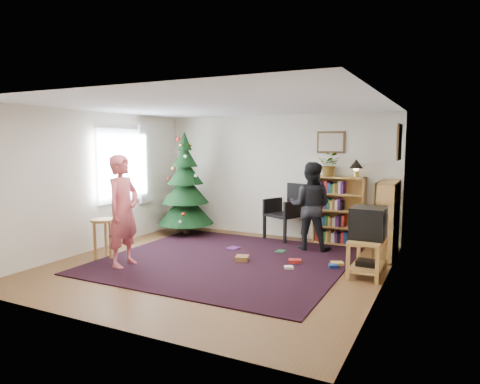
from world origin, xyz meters
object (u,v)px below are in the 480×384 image
at_px(christmas_tree, 185,192).
at_px(bookshelf_back, 339,210).
at_px(bookshelf_right, 387,219).
at_px(picture_back, 331,142).
at_px(person_by_chair, 310,206).
at_px(tv_stand, 367,253).
at_px(person_standing, 123,211).
at_px(potted_plant, 330,164).
at_px(crt_tv, 368,223).
at_px(picture_right, 399,142).
at_px(armchair, 286,209).
at_px(table_lamp, 356,165).
at_px(stool, 103,228).

bearing_deg(christmas_tree, bookshelf_back, 10.32).
relative_size(bookshelf_back, bookshelf_right, 1.00).
distance_m(picture_back, person_by_chair, 1.42).
bearing_deg(bookshelf_back, tv_stand, -64.15).
xyz_separation_m(person_standing, potted_plant, (2.47, 3.00, 0.65)).
bearing_deg(christmas_tree, crt_tv, -16.60).
height_order(picture_right, potted_plant, picture_right).
xyz_separation_m(bookshelf_back, tv_stand, (0.85, -1.75, -0.34)).
bearing_deg(armchair, person_standing, -96.30).
xyz_separation_m(person_standing, table_lamp, (2.97, 3.00, 0.65)).
relative_size(christmas_tree, bookshelf_back, 1.67).
height_order(tv_stand, person_standing, person_standing).
relative_size(bookshelf_right, stool, 1.92).
bearing_deg(bookshelf_right, tv_stand, 173.87).
relative_size(picture_right, stool, 0.89).
xyz_separation_m(bookshelf_back, stool, (-3.27, -2.82, -0.14)).
xyz_separation_m(bookshelf_right, potted_plant, (-1.17, 0.64, 0.86)).
bearing_deg(stool, bookshelf_right, 27.20).
bearing_deg(picture_back, crt_tv, -60.54).
bearing_deg(armchair, stool, -106.36).
bearing_deg(armchair, bookshelf_back, 22.75).
relative_size(picture_back, tv_stand, 0.67).
height_order(christmas_tree, bookshelf_right, christmas_tree).
height_order(tv_stand, potted_plant, potted_plant).
distance_m(tv_stand, crt_tv, 0.46).
bearing_deg(picture_back, picture_right, -28.69).
bearing_deg(table_lamp, person_standing, -134.65).
bearing_deg(person_standing, tv_stand, -72.64).
height_order(picture_back, bookshelf_back, picture_back).
bearing_deg(stool, table_lamp, 38.25).
bearing_deg(crt_tv, bookshelf_back, 115.77).
distance_m(armchair, person_by_chair, 0.99).
relative_size(bookshelf_right, armchair, 1.16).
relative_size(bookshelf_right, person_standing, 0.74).
bearing_deg(christmas_tree, picture_back, 13.62).
distance_m(christmas_tree, person_standing, 2.48).
xyz_separation_m(christmas_tree, bookshelf_back, (3.13, 0.57, -0.24)).
height_order(bookshelf_right, person_by_chair, person_by_chair).
distance_m(bookshelf_right, person_standing, 4.34).
bearing_deg(picture_back, potted_plant, -81.46).
bearing_deg(bookshelf_right, crt_tv, 173.73).
height_order(tv_stand, crt_tv, crt_tv).
bearing_deg(crt_tv, person_by_chair, 138.52).
bearing_deg(person_standing, armchair, -30.40).
distance_m(person_by_chair, potted_plant, 1.02).
xyz_separation_m(bookshelf_right, stool, (-4.24, -2.18, -0.14)).
xyz_separation_m(picture_right, person_by_chair, (-1.46, -0.10, -1.15)).
height_order(picture_back, tv_stand, picture_back).
height_order(tv_stand, armchair, armchair).
distance_m(picture_back, crt_tv, 2.47).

